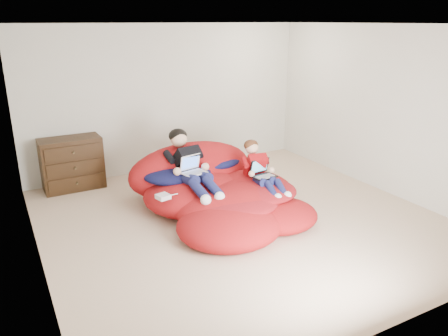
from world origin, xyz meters
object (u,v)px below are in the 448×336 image
beanbag_pile (219,193)px  older_boy (189,162)px  younger_boy (260,167)px  laptop_white (192,168)px  dresser (72,164)px  laptop_black (262,172)px

beanbag_pile → older_boy: 0.60m
younger_boy → laptop_white: bearing=159.8°
older_boy → younger_boy: (0.88, -0.45, -0.08)m
dresser → older_boy: older_boy is taller
younger_boy → laptop_white: size_ratio=2.73×
laptop_white → laptop_black: bearing=-23.5°
older_boy → younger_boy: size_ratio=1.35×
older_boy → laptop_white: size_ratio=3.68×
dresser → younger_boy: bearing=-42.8°
dresser → younger_boy: size_ratio=0.96×
dresser → laptop_black: size_ratio=2.71×
beanbag_pile → laptop_black: (0.54, -0.25, 0.30)m
laptop_black → laptop_white: bearing=156.5°
dresser → laptop_white: 2.15m
laptop_white → younger_boy: bearing=-20.2°
beanbag_pile → younger_boy: size_ratio=2.58×
younger_boy → laptop_black: 0.08m
dresser → laptop_white: dresser is taller
dresser → older_boy: bearing=-50.4°
laptop_white → older_boy: bearing=90.0°
beanbag_pile → older_boy: (-0.34, 0.26, 0.43)m
older_boy → laptop_black: 1.03m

